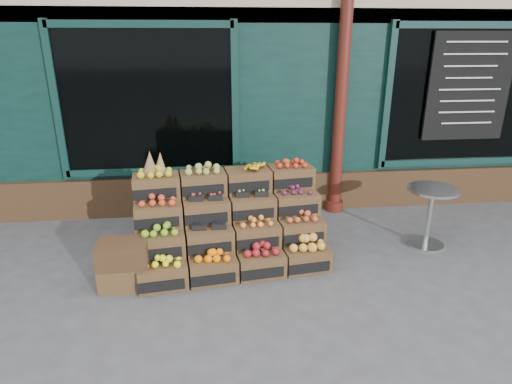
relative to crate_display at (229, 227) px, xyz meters
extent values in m
plane|color=#4C4C4F|center=(0.53, -0.64, -0.43)|extent=(60.00, 60.00, 0.00)
cube|color=black|center=(0.53, 4.56, 1.97)|extent=(12.00, 6.00, 4.80)
cube|color=black|center=(0.53, 1.61, 1.07)|extent=(12.00, 0.12, 3.00)
cube|color=#3F2A19|center=(0.53, 1.54, -0.13)|extent=(12.00, 0.18, 0.60)
cube|color=black|center=(-1.07, 1.54, 1.32)|extent=(2.40, 0.06, 2.00)
cube|color=black|center=(3.73, 1.54, 1.32)|extent=(2.40, 0.06, 2.00)
cylinder|color=#501A12|center=(1.73, 1.41, 1.17)|extent=(0.18, 0.18, 3.20)
cube|color=black|center=(3.73, 1.46, 1.47)|extent=(1.30, 0.04, 1.60)
cube|color=brown|center=(-0.77, -0.55, -0.29)|extent=(0.58, 0.44, 0.27)
cube|color=black|center=(-0.75, -0.74, -0.32)|extent=(0.49, 0.08, 0.12)
cube|color=yellow|center=(-0.77, -0.55, -0.12)|extent=(0.46, 0.33, 0.09)
cube|color=brown|center=(-0.22, -0.48, -0.29)|extent=(0.58, 0.44, 0.27)
cube|color=black|center=(-0.19, -0.67, -0.32)|extent=(0.49, 0.08, 0.12)
cube|color=orange|center=(-0.22, -0.48, -0.11)|extent=(0.46, 0.33, 0.10)
cube|color=brown|center=(0.34, -0.41, -0.29)|extent=(0.58, 0.44, 0.27)
cube|color=black|center=(0.36, -0.61, -0.32)|extent=(0.49, 0.08, 0.12)
cube|color=maroon|center=(0.34, -0.41, -0.11)|extent=(0.46, 0.33, 0.10)
cube|color=brown|center=(0.89, -0.34, -0.29)|extent=(0.58, 0.44, 0.27)
cube|color=black|center=(0.92, -0.54, -0.32)|extent=(0.49, 0.08, 0.12)
cube|color=gold|center=(0.89, -0.34, -0.10)|extent=(0.46, 0.33, 0.13)
cube|color=brown|center=(-0.80, -0.32, -0.02)|extent=(0.58, 0.44, 0.27)
cube|color=black|center=(-0.77, -0.52, -0.05)|extent=(0.49, 0.08, 0.12)
cube|color=#74AA1D|center=(-0.80, -0.32, 0.16)|extent=(0.46, 0.33, 0.09)
cube|color=brown|center=(-0.24, -0.25, -0.02)|extent=(0.58, 0.44, 0.27)
cube|color=black|center=(-0.22, -0.45, -0.05)|extent=(0.49, 0.08, 0.12)
cube|color=black|center=(-0.24, -0.25, 0.13)|extent=(0.46, 0.33, 0.03)
cube|color=brown|center=(0.31, -0.18, -0.02)|extent=(0.58, 0.44, 0.27)
cube|color=black|center=(0.33, -0.38, -0.05)|extent=(0.49, 0.08, 0.12)
cube|color=orange|center=(0.31, -0.18, 0.15)|extent=(0.46, 0.33, 0.07)
cube|color=brown|center=(0.86, -0.12, -0.02)|extent=(0.58, 0.44, 0.27)
cube|color=black|center=(0.89, -0.31, -0.05)|extent=(0.49, 0.08, 0.12)
cube|color=#C64F2A|center=(0.86, -0.12, 0.15)|extent=(0.46, 0.33, 0.09)
cube|color=brown|center=(-0.83, -0.09, 0.24)|extent=(0.58, 0.44, 0.27)
cube|color=black|center=(-0.80, -0.29, 0.22)|extent=(0.49, 0.08, 0.12)
cube|color=#BA3A20|center=(-0.83, -0.09, 0.43)|extent=(0.46, 0.33, 0.09)
cube|color=brown|center=(-0.27, -0.03, 0.24)|extent=(0.58, 0.44, 0.27)
cube|color=black|center=(-0.25, -0.22, 0.22)|extent=(0.49, 0.08, 0.12)
cube|color=#A82D1E|center=(-0.27, -0.03, 0.40)|extent=(0.46, 0.33, 0.04)
cube|color=brown|center=(0.28, 0.04, 0.24)|extent=(0.58, 0.44, 0.27)
cube|color=black|center=(0.31, -0.15, 0.22)|extent=(0.49, 0.08, 0.12)
cube|color=#9CD553|center=(0.28, 0.04, 0.40)|extent=(0.46, 0.33, 0.03)
cube|color=brown|center=(0.84, 0.11, 0.24)|extent=(0.58, 0.44, 0.27)
cube|color=black|center=(0.86, -0.09, 0.22)|extent=(0.49, 0.08, 0.12)
cube|color=#53173A|center=(0.84, 0.11, 0.41)|extent=(0.46, 0.33, 0.07)
cube|color=brown|center=(-0.85, 0.13, 0.51)|extent=(0.58, 0.44, 0.27)
cube|color=black|center=(-0.83, -0.06, 0.49)|extent=(0.49, 0.08, 0.12)
cube|color=gold|center=(-0.85, 0.13, 0.69)|extent=(0.46, 0.33, 0.09)
cube|color=brown|center=(-0.30, 0.20, 0.51)|extent=(0.58, 0.44, 0.27)
cube|color=black|center=(-0.28, 0.00, 0.49)|extent=(0.49, 0.08, 0.12)
cube|color=#9FA24C|center=(-0.30, 0.20, 0.69)|extent=(0.46, 0.33, 0.09)
cube|color=brown|center=(0.25, 0.27, 0.51)|extent=(0.58, 0.44, 0.27)
cube|color=black|center=(0.28, 0.07, 0.49)|extent=(0.49, 0.08, 0.12)
cube|color=#CC9512|center=(0.25, 0.27, 0.69)|extent=(0.46, 0.33, 0.08)
cube|color=brown|center=(0.81, 0.34, 0.51)|extent=(0.58, 0.44, 0.27)
cube|color=black|center=(0.83, 0.14, 0.49)|extent=(0.49, 0.08, 0.12)
cube|color=red|center=(0.81, 0.34, 0.69)|extent=(0.46, 0.33, 0.08)
cube|color=#3F2A19|center=(0.03, -0.22, -0.29)|extent=(2.24, 0.64, 0.27)
cube|color=#3F2A19|center=(0.00, 0.01, -0.16)|extent=(2.24, 0.64, 0.54)
cube|color=#3F2A19|center=(-0.02, 0.23, -0.02)|extent=(2.24, 0.64, 0.81)
cone|color=olive|center=(-0.91, 0.13, 0.80)|extent=(0.19, 0.19, 0.31)
cone|color=olive|center=(-0.79, 0.17, 0.78)|extent=(0.17, 0.17, 0.27)
cube|color=brown|center=(-1.18, -0.51, -0.29)|extent=(0.55, 0.39, 0.27)
cube|color=#3F2A19|center=(-1.18, -0.51, -0.02)|extent=(0.55, 0.39, 0.27)
cylinder|color=#B4B7BC|center=(2.61, 0.07, -0.41)|extent=(0.47, 0.47, 0.03)
cylinder|color=#B4B7BC|center=(2.61, 0.07, -0.03)|extent=(0.06, 0.06, 0.77)
cylinder|color=#B4B7BC|center=(2.61, 0.07, 0.36)|extent=(0.64, 0.64, 0.03)
imported|color=#17531A|center=(-1.49, 2.10, 0.67)|extent=(0.83, 0.56, 2.20)
camera|label=1|loc=(-0.19, -4.78, 2.20)|focal=30.00mm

